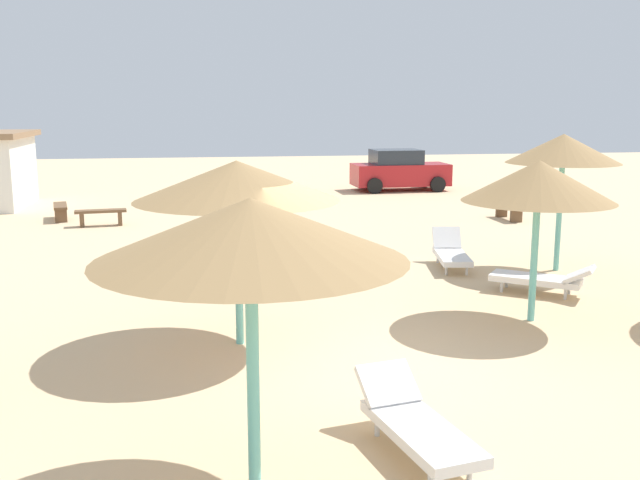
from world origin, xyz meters
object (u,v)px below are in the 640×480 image
Objects in this scene: parasol_0 at (539,182)px; bench_2 at (60,209)px; parasol_1 at (563,149)px; lounger_3 at (415,423)px; bench_0 at (101,214)px; parasol_3 at (250,231)px; parked_car at (399,171)px; lounger_0 at (543,279)px; lounger_1 at (451,253)px; parasol_4 at (237,182)px; bench_1 at (509,209)px.

parasol_0 is 16.12m from bench_2.
bench_2 is (-10.01, 12.47, -2.03)m from parasol_0.
bench_2 is at bearing 143.58° from parasol_1.
parasol_0 is at bearing 52.25° from lounger_3.
bench_0 is (-5.29, 15.36, 0.03)m from lounger_3.
parasol_3 reaches higher than parked_car.
parasol_0 is 2.79m from lounger_0.
parked_car is (5.92, 22.68, 0.51)m from lounger_3.
parasol_4 is at bearing -137.52° from lounger_1.
lounger_3 is (1.74, 0.60, -2.23)m from parasol_3.
parasol_4 reaches higher than bench_2.
lounger_3 is at bearing -66.39° from parasol_4.
lounger_3 reaches higher than bench_0.
parasol_0 is 18.67m from parked_car.
lounger_0 is at bearing 18.83° from parasol_4.
lounger_3 is (-5.50, -7.72, -2.36)m from parasol_1.
lounger_0 is at bearing -68.36° from lounger_1.
parasol_3 is at bearing -74.00° from bench_2.
parked_car is at bearing 33.15° from bench_0.
parasol_4 is 4.71m from lounger_3.
parasol_3 is at bearing -90.93° from parasol_4.
lounger_1 reaches higher than lounger_0.
parasol_3 is 2.89m from lounger_3.
parasol_4 is 1.98× the size of bench_2.
parasol_1 is 1.56× the size of lounger_1.
bench_0 is at bearing 102.53° from parasol_3.
bench_1 is 8.23m from parked_car.
parasol_4 is at bearing -111.93° from parked_car.
lounger_3 is 23.45m from parked_car.
parasol_0 is 4.99m from parasol_4.
parked_car is (-1.41, 8.09, 0.48)m from bench_1.
parasol_1 is 11.03m from parasol_3.
bench_2 is at bearing -154.79° from parked_car.
parked_car reaches higher than lounger_3.
parasol_1 reaches higher than lounger_1.
lounger_1 reaches higher than bench_2.
lounger_3 is at bearing -71.00° from bench_0.
parasol_3 is at bearing -108.23° from parked_car.
lounger_3 is 1.32× the size of bench_1.
parasol_0 is at bearing 43.93° from parasol_3.
parasol_0 reaches higher than bench_0.
parked_car is at bearing 84.40° from lounger_0.
parasol_1 is 3.29m from lounger_1.
parked_car is (2.65, 14.33, 0.50)m from lounger_1.
parasol_3 is 9.09m from lounger_0.
lounger_0 is (-1.22, -1.88, -2.36)m from parasol_1.
lounger_0 is 7.24m from lounger_3.
parasol_0 reaches higher than bench_1.
bench_0 is at bearing 140.73° from lounger_1.
lounger_3 is (-4.27, -5.85, 0.01)m from lounger_0.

